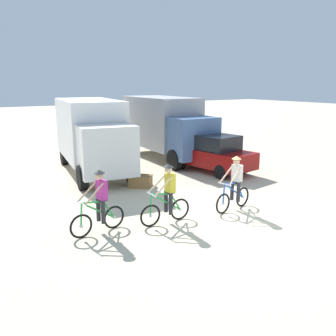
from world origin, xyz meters
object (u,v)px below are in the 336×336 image
sedan_parked (212,153)px  supply_crate (141,181)px  cyclist_cowboy_hat (167,196)px  box_truck_grey_hauler (165,125)px  box_truck_avon_van (92,133)px  cyclist_near_camera (235,185)px  cyclist_orange_shirt (99,204)px

sedan_parked → supply_crate: bearing=-173.2°
sedan_parked → cyclist_cowboy_hat: 6.91m
box_truck_grey_hauler → box_truck_avon_van: bearing=-168.2°
box_truck_avon_van → supply_crate: (0.69, -3.36, -1.65)m
cyclist_cowboy_hat → box_truck_avon_van: bearing=85.9°
sedan_parked → cyclist_cowboy_hat: size_ratio=2.42×
cyclist_near_camera → supply_crate: size_ratio=2.08×
box_truck_avon_van → cyclist_orange_shirt: size_ratio=3.86×
sedan_parked → supply_crate: 4.19m
box_truck_grey_hauler → sedan_parked: size_ratio=1.55×
cyclist_orange_shirt → box_truck_grey_hauler: bearing=47.8°
box_truck_grey_hauler → cyclist_near_camera: 8.90m
sedan_parked → cyclist_cowboy_hat: cyclist_cowboy_hat is taller
sedan_parked → cyclist_near_camera: (-2.82, -4.61, -0.04)m
cyclist_orange_shirt → cyclist_near_camera: same height
box_truck_avon_van → cyclist_cowboy_hat: (-0.52, -7.28, -1.03)m
cyclist_orange_shirt → cyclist_cowboy_hat: (1.99, -0.40, 0.00)m
sedan_parked → box_truck_avon_van: bearing=149.2°
supply_crate → box_truck_avon_van: bearing=101.6°
box_truck_avon_van → box_truck_grey_hauler: size_ratio=1.02×
supply_crate → box_truck_grey_hauler: bearing=47.9°
box_truck_grey_hauler → cyclist_near_camera: bearing=-107.2°
box_truck_avon_van → cyclist_near_camera: size_ratio=3.86×
cyclist_orange_shirt → cyclist_near_camera: (4.49, -0.61, 0.00)m
cyclist_orange_shirt → cyclist_cowboy_hat: 2.03m
cyclist_near_camera → supply_crate: cyclist_near_camera is taller
box_truck_grey_hauler → cyclist_near_camera: (-2.61, -8.44, -1.03)m
box_truck_avon_van → sedan_parked: (4.81, -2.87, -0.99)m
supply_crate → cyclist_cowboy_hat: bearing=-107.2°
box_truck_avon_van → box_truck_grey_hauler: bearing=11.8°
sedan_parked → cyclist_orange_shirt: size_ratio=2.42×
cyclist_orange_shirt → box_truck_avon_van: bearing=70.0°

